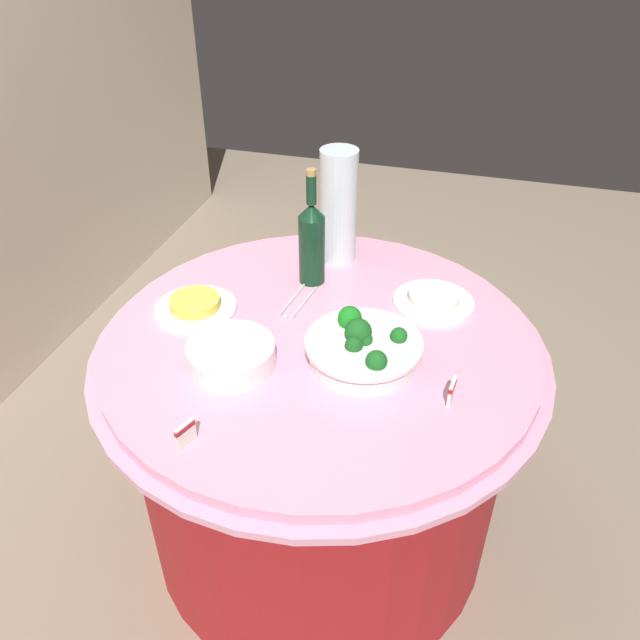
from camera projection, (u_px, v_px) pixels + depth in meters
ground_plane at (320, 520)px, 2.03m from camera, size 6.00×6.00×0.00m
buffet_table at (320, 438)px, 1.82m from camera, size 1.16×1.16×0.74m
broccoli_bowl at (363, 348)px, 1.50m from camera, size 0.28×0.28×0.11m
plate_stack at (231, 355)px, 1.49m from camera, size 0.21×0.21×0.06m
wine_bottle at (312, 241)px, 1.75m from camera, size 0.07×0.07×0.34m
decorative_fruit_vase at (338, 210)px, 1.84m from camera, size 0.11×0.11×0.34m
serving_tongs at (297, 302)px, 1.72m from camera, size 0.17×0.06×0.01m
food_plate_fried_egg at (195, 306)px, 1.69m from camera, size 0.22×0.22×0.04m
food_plate_rice at (434, 300)px, 1.72m from camera, size 0.22×0.22×0.04m
label_placard_front at (185, 433)px, 1.29m from camera, size 0.05×0.03×0.05m
label_placard_mid at (452, 390)px, 1.39m from camera, size 0.05×0.02×0.05m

